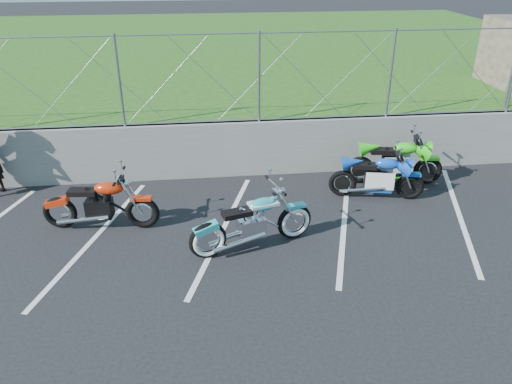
{
  "coord_description": "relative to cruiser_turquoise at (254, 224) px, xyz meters",
  "views": [
    {
      "loc": [
        -0.35,
        -7.32,
        4.93
      ],
      "look_at": [
        0.67,
        1.3,
        0.61
      ],
      "focal_mm": 35.0,
      "sensor_mm": 36.0,
      "label": 1
    }
  ],
  "objects": [
    {
      "name": "naked_orange",
      "position": [
        -2.8,
        1.02,
        0.01
      ],
      "size": [
        2.23,
        0.76,
        1.11
      ],
      "rotation": [
        0.0,
        0.0,
        -0.12
      ],
      "color": "black",
      "rests_on": "ground"
    },
    {
      "name": "chain_link_fence",
      "position": [
        -0.51,
        3.19,
        1.83
      ],
      "size": [
        28.0,
        0.03,
        2.0
      ],
      "color": "gray",
      "rests_on": "retaining_wall"
    },
    {
      "name": "sportbike_green",
      "position": [
        3.49,
        2.29,
        0.02
      ],
      "size": [
        2.18,
        0.77,
        1.13
      ],
      "rotation": [
        0.0,
        0.0,
        -0.14
      ],
      "color": "black",
      "rests_on": "ground"
    },
    {
      "name": "parking_lines",
      "position": [
        0.69,
        0.69,
        -0.47
      ],
      "size": [
        18.29,
        4.31,
        0.01
      ],
      "color": "silver",
      "rests_on": "ground"
    },
    {
      "name": "retaining_wall",
      "position": [
        -0.51,
        3.19,
        0.18
      ],
      "size": [
        30.0,
        0.22,
        1.3
      ],
      "primitive_type": "cube",
      "color": "slate",
      "rests_on": "ground"
    },
    {
      "name": "ground",
      "position": [
        -0.51,
        -0.31,
        -0.47
      ],
      "size": [
        90.0,
        90.0,
        0.0
      ],
      "primitive_type": "plane",
      "color": "black",
      "rests_on": "ground"
    },
    {
      "name": "grass_field",
      "position": [
        -0.51,
        13.19,
        0.18
      ],
      "size": [
        30.0,
        20.0,
        1.3
      ],
      "primitive_type": "cube",
      "color": "#214C14",
      "rests_on": "ground"
    },
    {
      "name": "cruiser_turquoise",
      "position": [
        0.0,
        0.0,
        0.0
      ],
      "size": [
        2.3,
        0.87,
        1.17
      ],
      "rotation": [
        0.0,
        0.0,
        0.29
      ],
      "color": "black",
      "rests_on": "ground"
    },
    {
      "name": "sportbike_blue",
      "position": [
        2.86,
        1.64,
        -0.02
      ],
      "size": [
        2.0,
        0.71,
        1.05
      ],
      "rotation": [
        0.0,
        0.0,
        -0.22
      ],
      "color": "black",
      "rests_on": "ground"
    }
  ]
}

